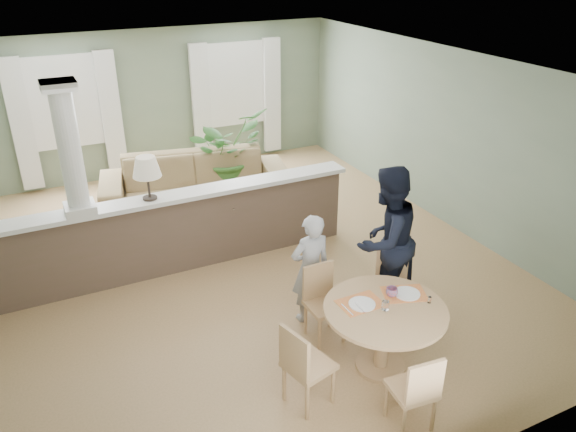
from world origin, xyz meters
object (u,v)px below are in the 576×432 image
dining_table (384,320)px  chair_near (416,390)px  sofa (196,184)px  houseplant (226,152)px  chair_far_man (392,281)px  chair_far_boy (322,298)px  man_person (386,240)px  chair_side (303,364)px  child_person (311,269)px

dining_table → chair_near: dining_table is taller
sofa → houseplant: 0.89m
chair_far_man → chair_near: (-0.84, -1.55, -0.01)m
houseplant → chair_far_man: (0.41, -4.40, -0.27)m
chair_far_man → chair_far_boy: bearing=-153.3°
chair_far_boy → chair_near: (0.07, -1.60, -0.01)m
dining_table → man_person: bearing=55.6°
dining_table → chair_far_man: chair_far_man is taller
dining_table → man_person: size_ratio=0.68×
chair_side → sofa: bearing=-19.9°
houseplant → chair_near: size_ratio=1.77×
man_person → chair_far_boy: bearing=-5.4°
sofa → child_person: bearing=-74.6°
houseplant → sofa: bearing=-148.1°
child_person → man_person: 0.95m
chair_far_boy → man_person: (0.93, 0.17, 0.44)m
chair_far_man → chair_side: chair_side is taller
chair_near → man_person: (0.86, 1.77, 0.45)m
dining_table → chair_far_boy: 0.83m
sofa → chair_far_man: 4.11m
chair_far_man → man_person: bearing=113.5°
dining_table → child_person: size_ratio=0.92×
houseplant → chair_far_boy: size_ratio=1.72×
sofa → chair_side: chair_side is taller
sofa → houseplant: size_ratio=2.05×
houseplant → dining_table: size_ratio=1.20×
chair_side → child_person: 1.43m
man_person → chair_far_man: bearing=68.1°
chair_near → chair_side: bearing=-37.1°
houseplant → dining_table: (-0.20, -5.12, -0.15)m
dining_table → chair_side: (-0.99, -0.12, -0.10)m
sofa → child_person: size_ratio=2.25×
houseplant → child_person: 4.05m
sofa → child_person: (0.25, -3.57, 0.23)m
chair_far_boy → chair_near: chair_far_boy is taller
chair_far_man → man_person: 0.49m
houseplant → chair_far_man: size_ratio=1.72×
sofa → dining_table: size_ratio=2.46×
sofa → chair_far_boy: size_ratio=3.52×
chair_far_boy → chair_side: bearing=-128.9°
sofa → chair_near: size_ratio=3.62×
chair_near → child_person: child_person is taller
houseplant → man_person: (0.44, -4.18, 0.17)m
chair_far_man → chair_near: 1.76m
chair_far_man → chair_near: chair_far_man is taller
chair_far_man → sofa: bearing=135.7°
dining_table → chair_far_man: 0.95m
houseplant → chair_far_boy: 4.39m
dining_table → chair_near: size_ratio=1.47×
chair_near → chair_far_man: bearing=-112.6°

